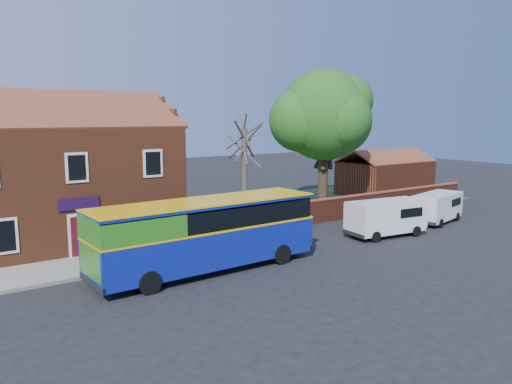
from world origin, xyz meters
TOP-DOWN VIEW (x-y plane):
  - ground at (0.00, 0.00)m, footprint 120.00×120.00m
  - pavement at (-7.00, 5.75)m, footprint 18.00×3.50m
  - kerb at (-7.00, 4.00)m, footprint 18.00×0.15m
  - grass_strip at (13.00, 13.00)m, footprint 26.00×12.00m
  - shop_building at (-7.02, 11.50)m, footprint 12.30×8.13m
  - boundary_wall at (13.00, 7.00)m, footprint 22.00×0.38m
  - outbuilding at (22.00, 13.00)m, footprint 8.20×5.06m
  - bus at (-3.15, 2.00)m, footprint 10.95×3.17m
  - van_near at (9.35, 1.89)m, footprint 5.05×2.53m
  - van_far at (15.17, 2.54)m, footprint 4.77×2.77m
  - large_tree at (12.44, 11.02)m, footprint 8.74×6.91m
  - bare_tree at (3.94, 9.07)m, footprint 2.59×3.09m

SIDE VIEW (x-z plane):
  - ground at x=0.00m, z-range 0.00..0.00m
  - grass_strip at x=13.00m, z-range 0.00..0.04m
  - pavement at x=-7.00m, z-range 0.00..0.12m
  - kerb at x=-7.00m, z-range 0.00..0.14m
  - boundary_wall at x=13.00m, z-range 0.01..1.61m
  - van_far at x=15.17m, z-range 0.12..2.08m
  - van_near at x=9.35m, z-range 0.13..2.25m
  - outbuilding at x=22.00m, z-range -0.48..3.69m
  - bus at x=-3.15m, z-range 0.22..3.53m
  - shop_building at x=-7.02m, z-range -1.84..8.66m
  - bare_tree at x=3.94m, z-range 0.09..7.00m
  - large_tree at x=12.44m, z-range 1.65..12.30m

